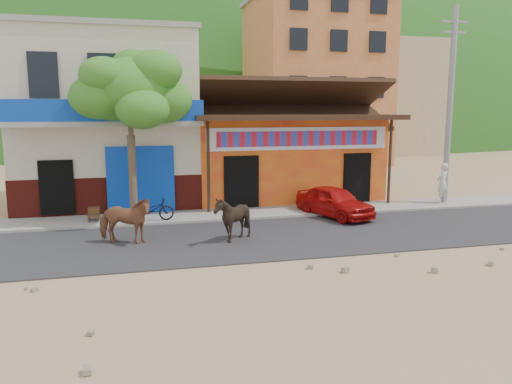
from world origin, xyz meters
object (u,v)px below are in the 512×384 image
tree (131,135)px  cafe_chair_right (93,210)px  cafe_chair_left (93,208)px  pedestrian (442,183)px  cow_tan (125,220)px  scooter (152,210)px  red_car (334,201)px  cow_dark (233,218)px  utility_pole (450,107)px

tree → cafe_chair_right: (-1.40, -0.03, -2.60)m
cafe_chair_left → tree: bearing=-7.3°
tree → pedestrian: (12.60, 0.09, -2.16)m
tree → cow_tan: 3.88m
scooter → cafe_chair_left: 2.12m
tree → cow_tan: (-0.29, -3.05, -2.37)m
red_car → pedestrian: 5.44m
cow_dark → cafe_chair_left: 5.68m
cow_tan → cafe_chair_right: size_ratio=2.09×
scooter → pedestrian: size_ratio=0.92×
cow_tan → red_car: bearing=-56.7°
scooter → red_car: bearing=-100.5°
tree → red_car: (7.28, -1.00, -2.51)m
utility_pole → cafe_chair_left: bearing=-180.0°
utility_pole → pedestrian: (-0.20, -0.11, -3.16)m
utility_pole → scooter: (-12.20, -0.70, -3.59)m
cow_tan → pedestrian: pedestrian is taller
cafe_chair_left → cafe_chair_right: cafe_chair_left is taller
red_car → cow_dark: bearing=-169.1°
tree → utility_pole: size_ratio=0.75×
scooter → pedestrian: pedestrian is taller
utility_pole → red_car: size_ratio=2.37×
cow_tan → red_car: 7.85m
utility_pole → cow_dark: bearing=-159.4°
tree → cow_dark: bearing=-50.8°
cow_tan → cow_dark: bearing=-80.5°
tree → utility_pole: (12.80, 0.20, 1.00)m
tree → cow_tan: size_ratio=3.57×
utility_pole → cafe_chair_left: utility_pole is taller
cow_dark → cow_tan: bearing=-95.7°
pedestrian → cow_dark: bearing=-4.3°
red_car → pedestrian: size_ratio=2.01×
tree → pedestrian: tree is taller
cow_dark → pedestrian: 10.37m
red_car → pedestrian: bearing=-7.5°
tree → scooter: size_ratio=3.86×
tree → cow_dark: 5.14m
scooter → pedestrian: bearing=-93.4°
cow_tan → tree: bearing=12.6°
pedestrian → cow_tan: bearing=-11.1°
red_car → utility_pole: bearing=-6.8°
tree → red_car: tree is taller
scooter → cow_dark: bearing=-149.3°
tree → cafe_chair_right: 2.95m
tree → cow_dark: size_ratio=4.25×
cow_dark → cafe_chair_left: cow_dark is taller
utility_pole → pedestrian: bearing=-151.3°
cow_tan → cow_dark: (3.18, -0.48, -0.00)m
cow_tan → red_car: cow_tan is taller
cow_tan → cafe_chair_right: 3.23m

